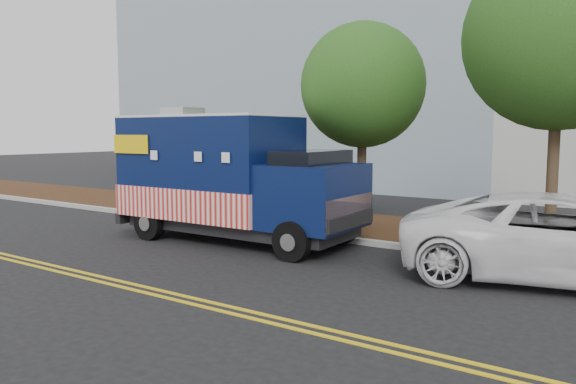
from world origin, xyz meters
The scene contains 10 objects.
ground centered at (0.00, 0.00, 0.00)m, with size 120.00×120.00×0.00m, color black.
curb centered at (0.00, 1.40, 0.07)m, with size 120.00×0.18×0.15m, color #9E9E99.
mulch_strip centered at (0.00, 3.50, 0.07)m, with size 120.00×4.00×0.15m, color black.
centerline_near centered at (0.00, -4.45, 0.01)m, with size 120.00×0.10×0.01m, color gold.
centerline_far centered at (0.00, -4.70, 0.01)m, with size 120.00×0.10×0.01m, color gold.
tree_b centered at (0.79, 2.96, 4.15)m, with size 3.48×3.48×5.90m.
tree_c centered at (5.79, 2.82, 5.01)m, with size 4.26×4.26×7.15m.
sign_post centered at (-1.34, 1.78, 1.20)m, with size 0.06×0.06×2.40m, color #473828.
food_truck centered at (-1.57, -0.12, 1.60)m, with size 6.76×2.68×3.53m.
white_car centered at (6.46, 0.40, 0.84)m, with size 2.80×6.08×1.69m, color white.
Camera 1 is at (8.13, -11.28, 2.88)m, focal length 35.00 mm.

